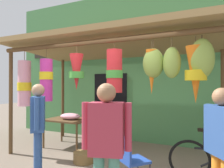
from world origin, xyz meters
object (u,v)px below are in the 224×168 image
(parked_bicycle, at_px, (222,162))
(shopper_by_bananas, at_px, (222,142))
(vendor_in_orange, at_px, (106,141))
(folding_chair, at_px, (130,157))
(display_table, at_px, (68,122))
(customer_foreground, at_px, (38,122))
(wicker_basket_by_table, at_px, (84,157))
(flower_heap_on_table, at_px, (70,116))
(wicker_basket_spare, at_px, (106,147))

(parked_bicycle, relative_size, shopper_by_bananas, 1.08)
(vendor_in_orange, bearing_deg, folding_chair, 93.91)
(display_table, relative_size, folding_chair, 1.36)
(display_table, distance_m, parked_bicycle, 3.69)
(parked_bicycle, distance_m, customer_foreground, 3.24)
(wicker_basket_by_table, distance_m, parked_bicycle, 2.63)
(display_table, height_order, wicker_basket_by_table, display_table)
(flower_heap_on_table, xyz_separation_m, folding_chair, (2.21, -1.42, -0.32))
(vendor_in_orange, relative_size, shopper_by_bananas, 1.03)
(parked_bicycle, bearing_deg, display_table, 170.42)
(folding_chair, distance_m, wicker_basket_by_table, 1.51)
(parked_bicycle, xyz_separation_m, shopper_by_bananas, (-0.04, -1.12, 0.60))
(wicker_basket_by_table, xyz_separation_m, wicker_basket_spare, (0.09, 0.86, 0.01))
(folding_chair, relative_size, parked_bicycle, 0.48)
(wicker_basket_by_table, relative_size, wicker_basket_spare, 1.21)
(shopper_by_bananas, bearing_deg, vendor_in_orange, -151.04)
(vendor_in_orange, bearing_deg, parked_bicycle, 55.03)
(vendor_in_orange, bearing_deg, flower_heap_on_table, 133.88)
(flower_heap_on_table, xyz_separation_m, vendor_in_orange, (2.28, -2.37, 0.16))
(parked_bicycle, xyz_separation_m, vendor_in_orange, (-1.26, -1.79, 0.64))
(shopper_by_bananas, bearing_deg, folding_chair, 168.24)
(folding_chair, xyz_separation_m, parked_bicycle, (1.32, 0.85, -0.16))
(parked_bicycle, bearing_deg, vendor_in_orange, -124.97)
(display_table, distance_m, folding_chair, 2.74)
(flower_heap_on_table, xyz_separation_m, shopper_by_bananas, (3.50, -1.69, 0.12))
(wicker_basket_spare, bearing_deg, flower_heap_on_table, -174.50)
(folding_chair, bearing_deg, shopper_by_bananas, -11.76)
(customer_foreground, bearing_deg, parked_bicycle, 21.04)
(parked_bicycle, bearing_deg, flower_heap_on_table, 170.80)
(wicker_basket_by_table, xyz_separation_m, shopper_by_bananas, (2.58, -0.93, 0.84))
(wicker_basket_by_table, height_order, customer_foreground, customer_foreground)
(flower_heap_on_table, height_order, vendor_in_orange, vendor_in_orange)
(folding_chair, distance_m, parked_bicycle, 1.58)
(display_table, xyz_separation_m, vendor_in_orange, (2.37, -2.41, 0.32))
(wicker_basket_spare, bearing_deg, wicker_basket_by_table, -95.69)
(flower_heap_on_table, height_order, wicker_basket_by_table, flower_heap_on_table)
(customer_foreground, bearing_deg, vendor_in_orange, -20.88)
(display_table, relative_size, customer_foreground, 0.69)
(flower_heap_on_table, height_order, folding_chair, flower_heap_on_table)
(folding_chair, bearing_deg, wicker_basket_by_table, 152.89)
(folding_chair, xyz_separation_m, vendor_in_orange, (0.06, -0.94, 0.48))
(display_table, height_order, parked_bicycle, parked_bicycle)
(wicker_basket_spare, height_order, customer_foreground, customer_foreground)
(wicker_basket_spare, relative_size, parked_bicycle, 0.21)
(flower_heap_on_table, xyz_separation_m, customer_foreground, (0.56, -1.71, 0.16))
(display_table, distance_m, shopper_by_bananas, 4.00)
(vendor_in_orange, height_order, customer_foreground, same)
(flower_heap_on_table, relative_size, wicker_basket_by_table, 1.29)
(display_table, xyz_separation_m, flower_heap_on_table, (0.09, -0.04, 0.16))
(vendor_in_orange, xyz_separation_m, customer_foreground, (-1.71, 0.65, -0.00))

